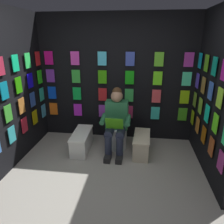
# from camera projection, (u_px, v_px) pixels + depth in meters

# --- Properties ---
(ground_plane) EXTENTS (30.00, 30.00, 0.00)m
(ground_plane) POSITION_uv_depth(u_px,v_px,m) (99.00, 198.00, 2.81)
(ground_plane) COLOR #9E998E
(display_wall_back) EXTENTS (3.16, 0.14, 2.47)m
(display_wall_back) POSITION_uv_depth(u_px,v_px,m) (116.00, 79.00, 4.23)
(display_wall_back) COLOR black
(display_wall_back) RESTS_ON ground
(display_wall_left) EXTENTS (0.14, 1.91, 2.47)m
(display_wall_left) POSITION_uv_depth(u_px,v_px,m) (216.00, 94.00, 3.10)
(display_wall_left) COLOR black
(display_wall_left) RESTS_ON ground
(display_wall_right) EXTENTS (0.14, 1.91, 2.47)m
(display_wall_right) POSITION_uv_depth(u_px,v_px,m) (14.00, 88.00, 3.49)
(display_wall_right) COLOR black
(display_wall_right) RESTS_ON ground
(toilet) EXTENTS (0.41, 0.56, 0.77)m
(toilet) POSITION_uv_depth(u_px,v_px,m) (117.00, 130.00, 4.09)
(toilet) COLOR white
(toilet) RESTS_ON ground
(person_reading) EXTENTS (0.53, 0.69, 1.19)m
(person_reading) POSITION_uv_depth(u_px,v_px,m) (116.00, 121.00, 3.79)
(person_reading) COLOR #286B42
(person_reading) RESTS_ON ground
(comic_longbox_near) EXTENTS (0.32, 0.70, 0.36)m
(comic_longbox_near) POSITION_uv_depth(u_px,v_px,m) (141.00, 144.00, 3.85)
(comic_longbox_near) COLOR beige
(comic_longbox_near) RESTS_ON ground
(comic_longbox_far) EXTENTS (0.32, 0.77, 0.35)m
(comic_longbox_far) POSITION_uv_depth(u_px,v_px,m) (82.00, 141.00, 3.99)
(comic_longbox_far) COLOR white
(comic_longbox_far) RESTS_ON ground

